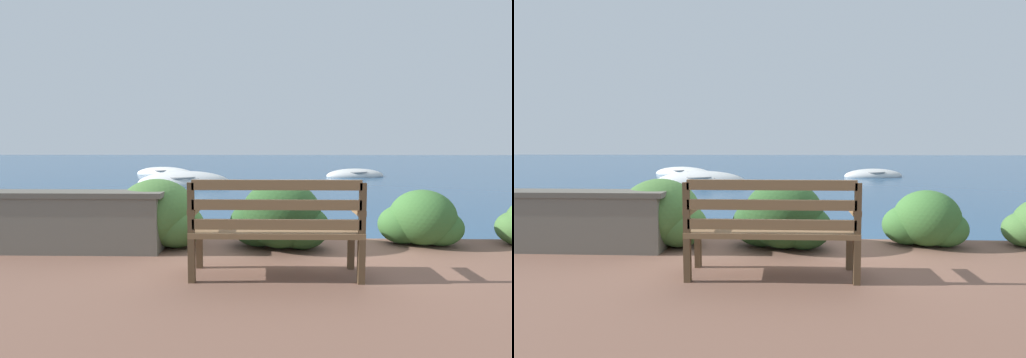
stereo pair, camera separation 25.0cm
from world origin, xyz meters
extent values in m
plane|color=navy|center=(0.00, 0.00, 0.00)|extent=(80.00, 80.00, 0.00)
cube|color=brown|center=(-0.97, -1.25, 0.42)|extent=(0.06, 0.06, 0.40)
cube|color=brown|center=(0.54, -1.25, 0.42)|extent=(0.06, 0.06, 0.40)
cube|color=brown|center=(-0.97, -1.67, 0.42)|extent=(0.06, 0.06, 0.40)
cube|color=brown|center=(0.54, -1.67, 0.42)|extent=(0.06, 0.06, 0.40)
cube|color=brown|center=(-0.22, -1.46, 0.65)|extent=(1.57, 0.48, 0.05)
cube|color=brown|center=(-0.22, -1.67, 0.75)|extent=(1.49, 0.04, 0.09)
cube|color=brown|center=(-0.22, -1.67, 0.93)|extent=(1.49, 0.04, 0.09)
cube|color=brown|center=(-0.22, -1.67, 1.10)|extent=(1.49, 0.04, 0.09)
cube|color=brown|center=(-0.97, -1.67, 0.90)|extent=(0.06, 0.04, 0.45)
cube|color=brown|center=(0.54, -1.67, 0.90)|extent=(0.06, 0.04, 0.45)
cube|color=brown|center=(-0.97, -1.46, 0.85)|extent=(0.07, 0.43, 0.05)
cube|color=brown|center=(0.54, -1.46, 0.85)|extent=(0.07, 0.43, 0.05)
cube|color=#666056|center=(-2.54, -0.70, 0.54)|extent=(2.08, 0.35, 0.64)
cube|color=#565249|center=(-2.54, -0.70, 0.89)|extent=(2.18, 0.39, 0.06)
ellipsoid|color=#284C23|center=(-3.05, -0.33, 0.46)|extent=(0.57, 0.51, 0.48)
ellipsoid|color=#284C23|center=(-3.21, -0.28, 0.39)|extent=(0.43, 0.38, 0.34)
ellipsoid|color=#284C23|center=(-2.91, -0.36, 0.38)|extent=(0.40, 0.36, 0.31)
ellipsoid|color=#426B33|center=(-1.61, -0.42, 0.63)|extent=(0.96, 0.86, 0.81)
ellipsoid|color=#426B33|center=(-1.88, -0.35, 0.51)|extent=(0.72, 0.65, 0.57)
ellipsoid|color=#426B33|center=(-1.37, -0.47, 0.48)|extent=(0.67, 0.60, 0.53)
ellipsoid|color=#284C23|center=(-0.12, -0.46, 0.62)|extent=(0.95, 0.85, 0.80)
ellipsoid|color=#284C23|center=(-0.38, -0.39, 0.50)|extent=(0.71, 0.64, 0.57)
ellipsoid|color=#284C23|center=(0.11, -0.51, 0.48)|extent=(0.66, 0.60, 0.52)
ellipsoid|color=#38662D|center=(1.61, -0.29, 0.56)|extent=(0.79, 0.71, 0.68)
ellipsoid|color=#38662D|center=(1.39, -0.23, 0.46)|extent=(0.60, 0.54, 0.48)
ellipsoid|color=#38662D|center=(1.80, -0.32, 0.44)|extent=(0.56, 0.50, 0.44)
ellipsoid|color=silver|center=(-3.05, 8.27, 0.06)|extent=(3.23, 1.56, 0.86)
torus|color=gray|center=(-3.05, 8.27, 0.30)|extent=(1.41, 1.41, 0.07)
cube|color=#846647|center=(-2.58, 8.31, 0.27)|extent=(0.21, 1.04, 0.04)
cube|color=#846647|center=(-3.44, 8.24, 0.27)|extent=(0.21, 1.04, 0.04)
ellipsoid|color=silver|center=(3.51, 11.79, 0.05)|extent=(2.60, 1.41, 0.61)
torus|color=gray|center=(3.51, 11.79, 0.21)|extent=(1.23, 1.23, 0.07)
cube|color=#846647|center=(3.88, 11.84, 0.18)|extent=(0.24, 0.87, 0.04)
cube|color=#846647|center=(3.20, 11.74, 0.18)|extent=(0.24, 0.87, 0.04)
ellipsoid|color=silver|center=(-4.71, 12.32, 0.05)|extent=(3.08, 1.91, 0.66)
torus|color=gray|center=(-4.71, 12.32, 0.23)|extent=(1.21, 1.21, 0.07)
cube|color=#846647|center=(-4.30, 12.16, 0.20)|extent=(0.37, 0.72, 0.04)
cube|color=#846647|center=(-5.06, 12.45, 0.20)|extent=(0.37, 0.72, 0.04)
sphere|color=orange|center=(-3.92, 10.26, 0.08)|extent=(0.44, 0.44, 0.44)
torus|color=navy|center=(-3.92, 10.26, 0.08)|extent=(0.49, 0.49, 0.05)
camera|label=1|loc=(-0.32, -5.13, 1.47)|focal=28.00mm
camera|label=2|loc=(-0.07, -5.12, 1.47)|focal=28.00mm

